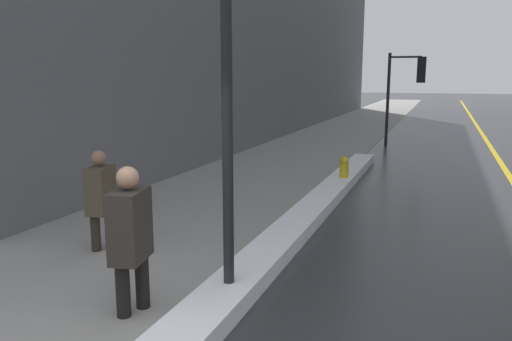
{
  "coord_description": "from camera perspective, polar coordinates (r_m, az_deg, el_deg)",
  "views": [
    {
      "loc": [
        2.3,
        -3.22,
        2.5
      ],
      "look_at": [
        -0.4,
        4.0,
        1.05
      ],
      "focal_mm": 35.0,
      "sensor_mm": 36.0,
      "label": 1
    }
  ],
  "objects": [
    {
      "name": "road_centre_stripe",
      "position": [
        18.47,
        25.6,
        1.83
      ],
      "size": [
        0.16,
        80.0,
        0.0
      ],
      "color": "gold",
      "rests_on": "ground"
    },
    {
      "name": "traffic_light_near",
      "position": [
        18.86,
        17.12,
        9.91
      ],
      "size": [
        1.31,
        0.32,
        3.35
      ],
      "rotation": [
        0.0,
        0.0,
        0.04
      ],
      "color": "black",
      "rests_on": "ground"
    },
    {
      "name": "pedestrian_in_glasses",
      "position": [
        7.55,
        -17.31,
        -2.72
      ],
      "size": [
        0.37,
        0.52,
        1.47
      ],
      "rotation": [
        0.0,
        0.0,
        -1.37
      ],
      "color": "#2A241B",
      "rests_on": "ground"
    },
    {
      "name": "snow_bank_curb",
      "position": [
        9.24,
        6.51,
        -4.41
      ],
      "size": [
        0.57,
        12.73,
        0.22
      ],
      "color": "white",
      "rests_on": "ground"
    },
    {
      "name": "lamp_post",
      "position": [
        5.36,
        -3.44,
        17.77
      ],
      "size": [
        0.28,
        0.28,
        5.34
      ],
      "color": "black",
      "rests_on": "ground"
    },
    {
      "name": "fire_hydrant",
      "position": [
        11.67,
        10.03,
        -0.16
      ],
      "size": [
        0.2,
        0.2,
        0.7
      ],
      "color": "gold",
      "rests_on": "ground"
    },
    {
      "name": "pedestrian_with_shoulder_bag",
      "position": [
        5.42,
        -14.12,
        -6.98
      ],
      "size": [
        0.4,
        0.75,
        1.6
      ],
      "rotation": [
        0.0,
        0.0,
        -1.37
      ],
      "color": "black",
      "rests_on": "ground"
    },
    {
      "name": "sidewalk_slab",
      "position": [
        18.88,
        7.17,
        2.98
      ],
      "size": [
        4.0,
        80.0,
        0.01
      ],
      "color": "gray",
      "rests_on": "ground"
    }
  ]
}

